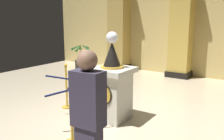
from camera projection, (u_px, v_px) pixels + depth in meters
The scene contains 10 objects.
ground_plane at pixel (105, 118), 5.25m from camera, with size 11.72×11.72×0.00m, color beige.
back_wall at pixel (185, 24), 8.95m from camera, with size 11.72×0.16×3.66m, color tan.
pedestal_clock at pixel (112, 87), 5.06m from camera, with size 0.78×0.78×1.79m.
stanchion_near at pixel (67, 93), 5.78m from camera, with size 0.24×0.24×1.04m.
stanchion_far at pixel (72, 122), 4.13m from camera, with size 0.24×0.24×1.04m.
velvet_rope at pixel (68, 84), 4.87m from camera, with size 1.25×1.25×0.22m.
column_left at pixel (120, 26), 10.07m from camera, with size 0.87×0.87×3.51m.
column_centre_rear at pixel (182, 27), 8.70m from camera, with size 0.84×0.84×3.51m.
potted_palm_left at pixel (81, 64), 9.37m from camera, with size 0.66×0.74×1.17m.
bystander_guest at pixel (88, 120), 2.83m from camera, with size 0.37×0.24×1.71m.
Camera 1 is at (2.85, -4.03, 2.03)m, focal length 40.34 mm.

